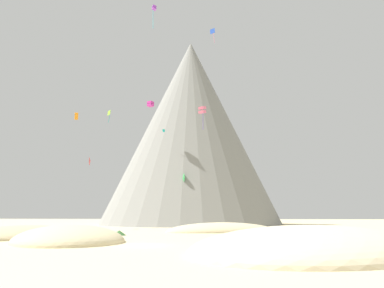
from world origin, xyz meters
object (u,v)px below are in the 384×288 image
Objects in this scene: bush_near_left at (76,237)px; kite_green_low at (183,178)px; kite_orange_mid at (76,116)px; kite_blue_high at (213,32)px; kite_magenta_high at (151,104)px; kite_red_low at (90,161)px; kite_teal_mid at (164,131)px; kite_rainbow_mid at (202,110)px; kite_violet_high at (154,9)px; bush_low_patch at (119,233)px; rock_massif at (191,142)px; kite_lime_high at (109,114)px.

kite_green_low is at bearing 83.43° from bush_near_left.
kite_blue_high is (31.21, -5.65, 15.48)m from kite_orange_mid.
kite_magenta_high reaches higher than kite_red_low.
kite_orange_mid is (-17.09, -14.83, 0.03)m from kite_teal_mid.
kite_rainbow_mid is at bearing -176.71° from kite_teal_mid.
kite_violet_high reaches higher than kite_blue_high.
kite_blue_high reaches higher than bush_low_patch.
bush_low_patch is 0.03× the size of rock_massif.
kite_lime_high is 15.21m from kite_red_low.
kite_teal_mid is at bearing -53.28° from kite_red_low.
kite_blue_high is (14.12, -20.48, 15.51)m from kite_teal_mid.
kite_rainbow_mid is at bearing -1.42° from kite_green_low.
kite_lime_high is 12.68m from kite_magenta_high.
kite_lime_high is (-16.55, -29.68, 0.87)m from rock_massif.
kite_lime_high is (-15.19, 19.51, -14.14)m from kite_violet_high.
kite_blue_high is (26.42, -3.59, 26.15)m from kite_red_low.
rock_massif is 37.73× the size of kite_red_low.
kite_blue_high is at bearing 156.52° from kite_magenta_high.
kite_blue_high is at bearing 9.33° from kite_green_low.
bush_low_patch is 0.43× the size of kite_violet_high.
kite_violet_high is at bearing 128.99° from kite_magenta_high.
rock_massif is at bearing -33.07° from kite_teal_mid.
kite_green_low is at bearing -87.89° from rock_massif.
kite_teal_mid reaches higher than bush_near_left.
kite_teal_mid is 0.51× the size of kite_orange_mid.
rock_massif is 16.86× the size of kite_rainbow_mid.
kite_teal_mid is 23.45m from kite_red_low.
kite_lime_high is at bearing -21.13° from kite_red_low.
kite_lime_high is at bearing 166.46° from kite_rainbow_mid.
kite_violet_high reaches higher than bush_low_patch.
kite_magenta_high is 0.98× the size of kite_red_low.
kite_violet_high is at bearing -72.96° from kite_blue_high.
kite_lime_high reaches higher than kite_rainbow_mid.
bush_low_patch is 41.47m from kite_violet_high.
kite_green_low is 0.74× the size of kite_blue_high.
bush_near_left is at bearing -46.00° from kite_blue_high.
kite_lime_high is at bearing 6.75° from kite_violet_high.
kite_red_low is 23.07m from kite_green_low.
kite_orange_mid reaches higher than kite_rainbow_mid.
rock_massif is 51.44m from kite_violet_high.
kite_rainbow_mid is at bearing 41.20° from kite_lime_high.
kite_magenta_high is 20.91m from kite_orange_mid.
kite_violet_high is at bearing 81.26° from bush_near_left.
kite_rainbow_mid is 5.01× the size of kite_teal_mid.
kite_lime_high is 8.28m from kite_orange_mid.
bush_low_patch is at bearing 133.66° from kite_violet_high.
rock_massif is 22.39× the size of kite_lime_high.
kite_blue_high is (12.88, 16.00, 39.70)m from bush_low_patch.
kite_orange_mid is (-29.57, 14.03, 4.16)m from kite_rainbow_mid.
kite_lime_high reaches higher than kite_green_low.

